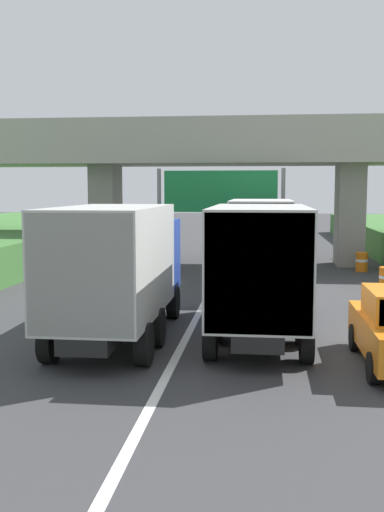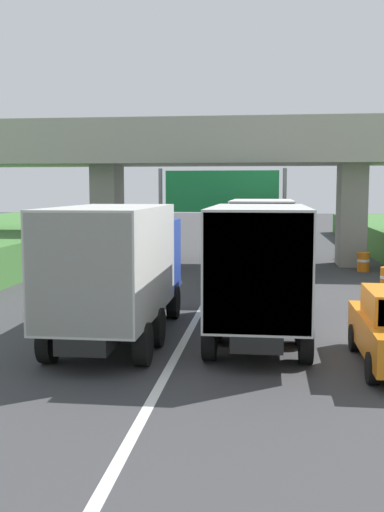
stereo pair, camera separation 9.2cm
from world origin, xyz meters
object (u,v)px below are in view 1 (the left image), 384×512
(truck_silver, at_px, (259,264))
(construction_barrel_5, at_px, (347,250))
(construction_barrel_4, at_px, (362,262))
(truck_black, at_px, (261,238))
(overhead_highway_sign, at_px, (220,197))
(truck_blue, at_px, (119,265))

(truck_silver, distance_m, construction_barrel_5, 19.70)
(truck_silver, distance_m, construction_barrel_4, 14.43)
(construction_barrel_5, bearing_deg, truck_black, -114.83)
(overhead_highway_sign, xyz_separation_m, truck_blue, (-1.66, -13.09, -1.55))
(truck_black, bearing_deg, truck_silver, -90.00)
(truck_blue, xyz_separation_m, truck_silver, (3.54, 0.63, 0.00))
(truck_black, height_order, construction_barrel_5, truck_black)
(truck_silver, height_order, construction_barrel_5, truck_silver)
(overhead_highway_sign, xyz_separation_m, truck_silver, (1.88, -12.46, -1.55))
(construction_barrel_5, bearing_deg, construction_barrel_4, -90.56)
(overhead_highway_sign, relative_size, truck_silver, 0.81)
(overhead_highway_sign, distance_m, truck_blue, 13.28)
(truck_black, bearing_deg, truck_blue, -110.69)
(truck_silver, bearing_deg, construction_barrel_5, 75.95)
(truck_black, relative_size, construction_barrel_5, 8.11)
(construction_barrel_4, bearing_deg, overhead_highway_sign, -170.49)
(truck_black, xyz_separation_m, truck_blue, (-3.54, -9.37, 0.00))
(overhead_highway_sign, bearing_deg, truck_blue, -97.25)
(overhead_highway_sign, relative_size, truck_blue, 0.81)
(overhead_highway_sign, height_order, truck_blue, overhead_highway_sign)
(overhead_highway_sign, bearing_deg, truck_black, -63.18)
(truck_blue, relative_size, truck_silver, 1.00)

